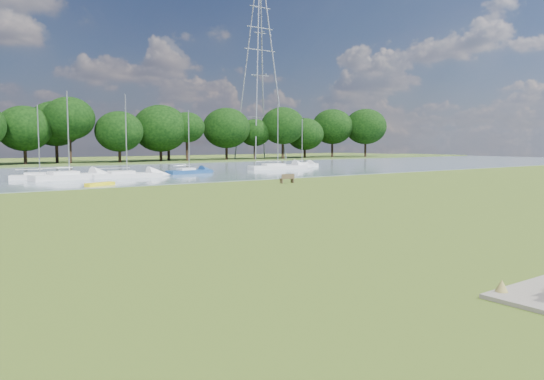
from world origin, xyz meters
TOP-DOWN VIEW (x-y plane):
  - ground at (0.00, 0.00)m, footprint 220.00×220.00m
  - river at (0.00, 42.00)m, footprint 220.00×40.00m
  - riverbank_bench at (15.48, 17.42)m, footprint 1.38×0.50m
  - kayak at (1.11, 24.00)m, footprint 2.75×1.71m
  - pylon at (49.46, 70.00)m, footprint 7.56×5.30m
  - tree_line at (6.06, 68.00)m, footprint 152.94×8.94m
  - sailboat_2 at (1.09, 32.94)m, footprint 7.42×3.10m
  - sailboat_3 at (28.40, 36.10)m, footprint 8.00×3.50m
  - sailboat_5 at (34.75, 38.76)m, footprint 6.17×3.10m
  - sailboat_6 at (6.46, 32.14)m, footprint 7.01×2.38m
  - sailboat_7 at (-1.18, 34.60)m, footprint 5.45×3.21m
  - sailboat_9 at (14.61, 34.35)m, footprint 5.54×2.29m

SIDE VIEW (x-z plane):
  - ground at x=0.00m, z-range 0.00..0.00m
  - river at x=0.00m, z-range -0.05..0.05m
  - kayak at x=1.11m, z-range 0.05..0.32m
  - riverbank_bench at x=15.48m, z-range 0.00..0.84m
  - sailboat_9 at x=14.61m, z-range -3.11..4.01m
  - sailboat_5 at x=34.75m, z-range -2.92..3.82m
  - sailboat_7 at x=-1.18m, z-range -3.08..4.00m
  - sailboat_6 at x=6.46m, z-range -3.68..4.61m
  - sailboat_3 at x=28.40m, z-range -3.75..4.74m
  - sailboat_2 at x=1.09m, z-range -3.67..4.71m
  - tree_line at x=6.06m, z-range 1.01..11.83m
  - pylon at x=49.46m, z-range 4.38..40.27m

